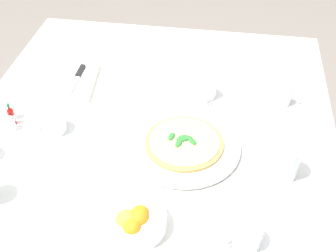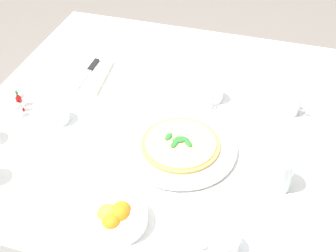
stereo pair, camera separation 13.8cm
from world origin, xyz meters
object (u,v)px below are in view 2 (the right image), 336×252
at_px(coffee_cup_near_left, 58,115).
at_px(pepper_shaker, 22,99).
at_px(dinner_knife, 88,72).
at_px(citrus_bowl, 117,217).
at_px(coffee_cup_right_edge, 212,93).
at_px(pizza, 181,144).
at_px(hot_sauce_bottle, 20,103).
at_px(coffee_cup_center_back, 223,244).
at_px(coffee_cup_near_right, 288,106).
at_px(napkin_folded, 89,75).
at_px(water_glass_far_left, 279,174).
at_px(pizza_plate, 181,147).
at_px(salt_shaker, 18,110).

height_order(coffee_cup_near_left, pepper_shaker, coffee_cup_near_left).
distance_m(dinner_knife, citrus_bowl, 0.68).
relative_size(dinner_knife, pepper_shaker, 3.47).
relative_size(coffee_cup_right_edge, coffee_cup_near_left, 1.00).
relative_size(pizza, dinner_knife, 1.24).
bearing_deg(coffee_cup_right_edge, citrus_bowl, -12.27).
distance_m(dinner_knife, hot_sauce_bottle, 0.28).
bearing_deg(coffee_cup_center_back, coffee_cup_near_right, 169.70).
bearing_deg(coffee_cup_near_left, pepper_shaker, -105.80).
distance_m(coffee_cup_right_edge, napkin_folded, 0.47).
height_order(pizza, coffee_cup_near_left, coffee_cup_near_left).
distance_m(pizza, coffee_cup_near_left, 0.42).
height_order(water_glass_far_left, citrus_bowl, water_glass_far_left).
distance_m(napkin_folded, pepper_shaker, 0.26).
height_order(coffee_cup_near_left, hot_sauce_bottle, hot_sauce_bottle).
bearing_deg(citrus_bowl, pizza_plate, 164.67).
height_order(water_glass_far_left, napkin_folded, water_glass_far_left).
bearing_deg(salt_shaker, citrus_bowl, 56.80).
distance_m(coffee_cup_center_back, napkin_folded, 0.86).
xyz_separation_m(coffee_cup_right_edge, napkin_folded, (-0.01, -0.47, -0.02)).
bearing_deg(coffee_cup_near_right, water_glass_far_left, -0.13).
distance_m(pizza_plate, salt_shaker, 0.56).
relative_size(napkin_folded, salt_shaker, 4.12).
relative_size(pizza_plate, pepper_shaker, 6.16).
bearing_deg(hot_sauce_bottle, napkin_folded, 150.68).
bearing_deg(coffee_cup_right_edge, dinner_knife, -90.92).
height_order(water_glass_far_left, hot_sauce_bottle, water_glass_far_left).
bearing_deg(coffee_cup_near_right, salt_shaker, -72.47).
bearing_deg(coffee_cup_right_edge, coffee_cup_near_right, 91.55).
relative_size(pizza, coffee_cup_near_left, 1.83).
distance_m(coffee_cup_near_left, water_glass_far_left, 0.72).
bearing_deg(water_glass_far_left, coffee_cup_center_back, -22.76).
relative_size(coffee_cup_near_left, napkin_folded, 0.57).
bearing_deg(coffee_cup_near_right, dinner_knife, -90.04).
bearing_deg(coffee_cup_near_left, coffee_cup_near_right, 109.90).
relative_size(coffee_cup_near_left, coffee_cup_near_right, 1.00).
distance_m(coffee_cup_near_left, coffee_cup_near_right, 0.77).
relative_size(salt_shaker, pepper_shaker, 1.00).
distance_m(napkin_folded, citrus_bowl, 0.68).
distance_m(coffee_cup_near_right, salt_shaker, 0.90).
distance_m(coffee_cup_near_left, hot_sauce_bottle, 0.15).
bearing_deg(pizza, napkin_folded, -122.62).
xyz_separation_m(dinner_knife, hot_sauce_bottle, (0.24, -0.14, 0.01)).
relative_size(coffee_cup_near_left, salt_shaker, 2.35).
relative_size(citrus_bowl, pepper_shaker, 2.67).
bearing_deg(hot_sauce_bottle, water_glass_far_left, 83.99).
relative_size(coffee_cup_right_edge, dinner_knife, 0.68).
xyz_separation_m(napkin_folded, dinner_knife, (0.00, -0.00, 0.01)).
xyz_separation_m(coffee_cup_center_back, citrus_bowl, (-0.00, -0.28, -0.00)).
bearing_deg(salt_shaker, hot_sauce_bottle, -160.35).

